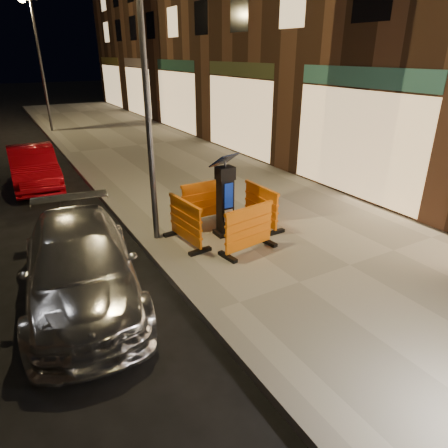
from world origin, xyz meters
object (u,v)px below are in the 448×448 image
barrier_kerbside (186,222)px  barrier_bldgside (261,206)px  car_red (37,186)px  parking_kiosk (225,198)px  barrier_front (249,229)px  car_silver (86,297)px  barrier_back (205,201)px

barrier_kerbside → barrier_bldgside: 1.90m
car_red → parking_kiosk: bearing=-62.1°
barrier_front → car_red: barrier_front is taller
parking_kiosk → car_silver: 3.47m
barrier_back → car_red: size_ratio=0.33×
parking_kiosk → barrier_bldgside: size_ratio=1.40×
barrier_front → barrier_bldgside: size_ratio=1.00×
barrier_bldgside → car_red: size_ratio=0.33×
barrier_front → barrier_bldgside: bearing=36.4°
car_silver → barrier_kerbside: bearing=26.7°
barrier_front → car_silver: (-3.23, 0.16, -0.63)m
barrier_back → car_silver: 3.72m
parking_kiosk → barrier_kerbside: 1.02m
barrier_front → car_red: (-3.18, 7.33, -0.63)m
parking_kiosk → barrier_back: size_ratio=1.40×
barrier_front → car_silver: size_ratio=0.28×
barrier_bldgside → car_red: 7.63m
barrier_front → barrier_bldgside: same height
parking_kiosk → barrier_kerbside: bearing=176.4°
barrier_front → barrier_bldgside: (0.95, 0.95, 0.00)m
barrier_kerbside → barrier_bldgside: size_ratio=1.00×
parking_kiosk → car_red: (-3.18, 6.38, -1.01)m
barrier_kerbside → parking_kiosk: bearing=-95.6°
car_red → barrier_back: bearing=-58.2°
car_silver → barrier_bldgside: bearing=18.3°
barrier_back → car_red: bearing=119.7°
parking_kiosk → barrier_kerbside: size_ratio=1.40×
parking_kiosk → car_red: parking_kiosk is taller
parking_kiosk → barrier_front: bearing=-93.6°
barrier_back → barrier_kerbside: (-0.95, -0.95, 0.00)m
barrier_kerbside → car_red: 6.79m
barrier_kerbside → barrier_bldgside: bearing=-95.6°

